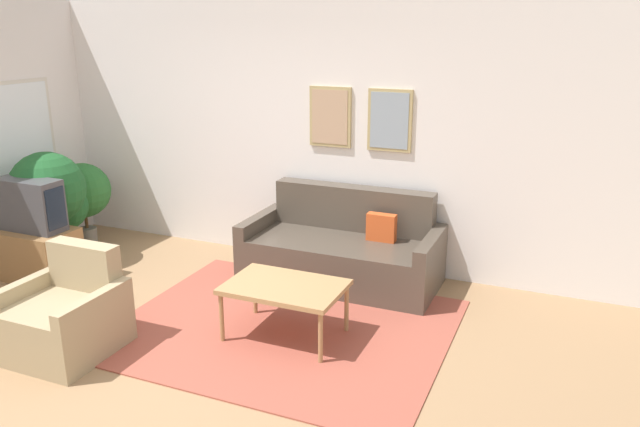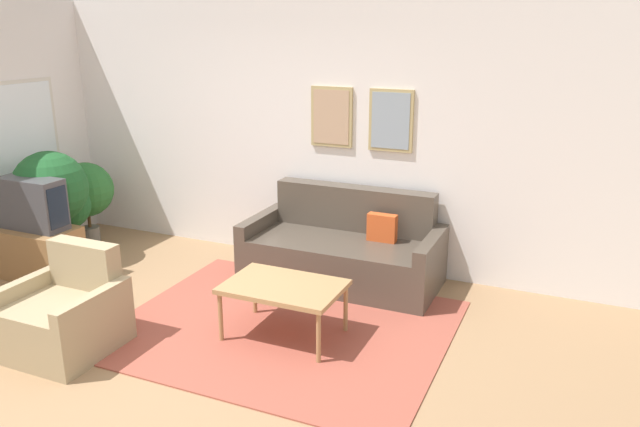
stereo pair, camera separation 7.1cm
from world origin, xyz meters
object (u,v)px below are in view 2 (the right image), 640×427
(potted_plant_tall, at_px, (51,191))
(couch, at_px, (344,251))
(armchair, at_px, (65,316))
(coffee_table, at_px, (284,289))
(tv, at_px, (32,204))

(potted_plant_tall, bearing_deg, couch, 14.68)
(armchair, height_order, potted_plant_tall, potted_plant_tall)
(coffee_table, xyz_separation_m, armchair, (-1.48, -0.85, -0.15))
(coffee_table, xyz_separation_m, tv, (-2.83, 0.16, 0.34))
(coffee_table, distance_m, potted_plant_tall, 3.02)
(tv, bearing_deg, couch, 21.62)
(couch, xyz_separation_m, tv, (-2.84, -1.13, 0.45))
(couch, distance_m, tv, 3.09)
(couch, bearing_deg, coffee_table, -90.42)
(couch, height_order, armchair, couch)
(armchair, relative_size, potted_plant_tall, 0.66)
(armchair, bearing_deg, couch, 51.66)
(couch, distance_m, armchair, 2.60)
(armchair, bearing_deg, tv, 140.02)
(coffee_table, bearing_deg, potted_plant_tall, 170.24)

